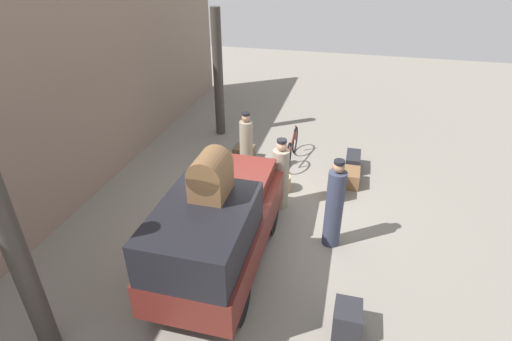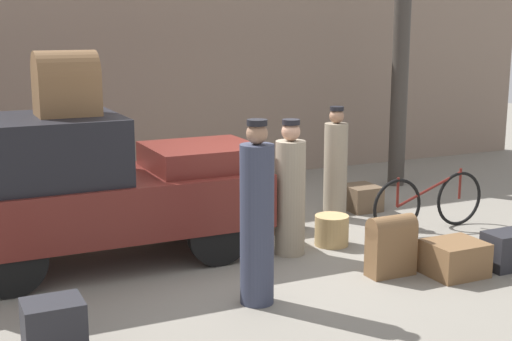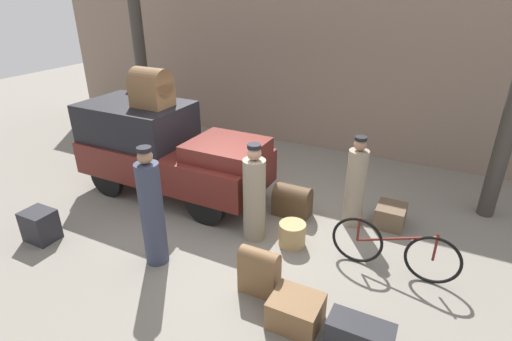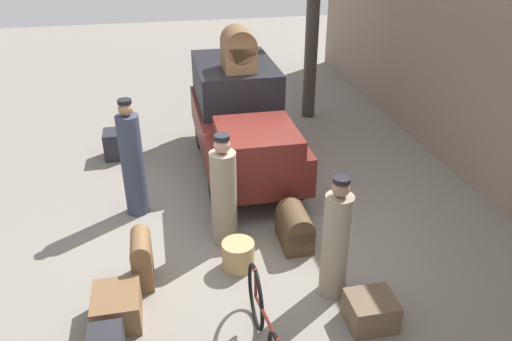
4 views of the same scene
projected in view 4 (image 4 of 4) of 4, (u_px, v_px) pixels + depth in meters
name	position (u px, v px, depth m)	size (l,w,h in m)	color
ground_plane	(240.00, 221.00, 7.52)	(30.00, 30.00, 0.00)	gray
canopy_pillar_left	(312.00, 34.00, 10.44)	(0.28, 0.28, 3.65)	#38332D
truck	(241.00, 117.00, 8.72)	(3.65, 1.50, 1.73)	black
bicycle	(266.00, 330.00, 5.08)	(1.78, 0.04, 0.80)	black
wicker_basket	(238.00, 255.00, 6.48)	(0.42, 0.42, 0.38)	tan
porter_with_bicycle	(132.00, 163.00, 7.36)	(0.33, 0.33, 1.83)	#33384C
porter_carrying_trunk	(224.00, 195.00, 6.75)	(0.36, 0.36, 1.63)	gray
porter_standing_middle	(336.00, 242.00, 5.82)	(0.33, 0.33, 1.60)	gray
trunk_wicker_pale	(115.00, 144.00, 9.33)	(0.48, 0.40, 0.51)	#232328
trunk_umber_medium	(371.00, 311.00, 5.60)	(0.47, 0.53, 0.37)	brown
suitcase_black_upright	(295.00, 227.00, 6.89)	(0.65, 0.40, 0.57)	#4C3823
trunk_barrel_dark	(142.00, 257.00, 6.17)	(0.53, 0.24, 0.68)	brown
suitcase_tan_flat	(117.00, 307.00, 5.64)	(0.61, 0.53, 0.38)	brown
trunk_on_truck_roof	(238.00, 50.00, 8.34)	(0.66, 0.53, 0.70)	brown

